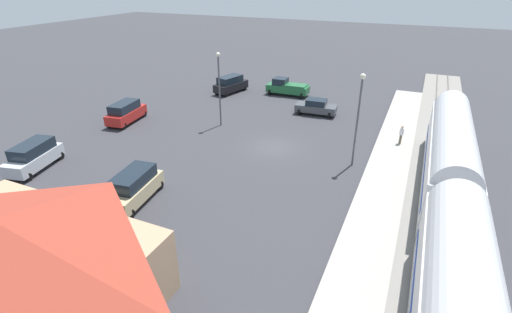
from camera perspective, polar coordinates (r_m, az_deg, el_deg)
ground_plane at (r=34.42m, az=2.75°, el=1.43°), size 200.00×200.00×0.00m
railway_track at (r=32.60m, az=26.30°, el=-2.76°), size 4.80×70.00×0.30m
platform at (r=32.48m, az=19.38°, el=-1.42°), size 3.20×46.00×0.30m
passenger_train at (r=22.79m, az=27.59°, el=-7.52°), size 2.93×33.11×4.98m
station_building at (r=20.51m, az=-33.47°, el=-13.67°), size 12.68×9.29×5.17m
pedestrian_on_platform at (r=36.49m, az=21.16°, el=3.29°), size 0.36×0.36×1.71m
suv_silver at (r=34.99m, az=-30.67°, el=0.08°), size 3.04×5.22×2.22m
suv_red at (r=42.13m, az=-19.14°, el=6.38°), size 2.60×5.12×2.22m
sedan_charcoal at (r=42.86m, az=9.09°, el=7.45°), size 4.61×2.49×1.74m
suv_black at (r=50.56m, az=-3.86°, el=10.91°), size 3.06×5.22×2.22m
suv_tan at (r=27.17m, az=-18.06°, el=-4.39°), size 2.63×5.13×2.22m
pickup_green at (r=49.58m, az=4.72°, el=10.42°), size 5.43×2.56×2.14m
light_pole_near_platform at (r=30.36m, az=15.30°, el=6.85°), size 0.44×0.44×7.63m
light_pole_lot_center at (r=38.19m, az=-5.62°, el=11.38°), size 0.44×0.44×7.47m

